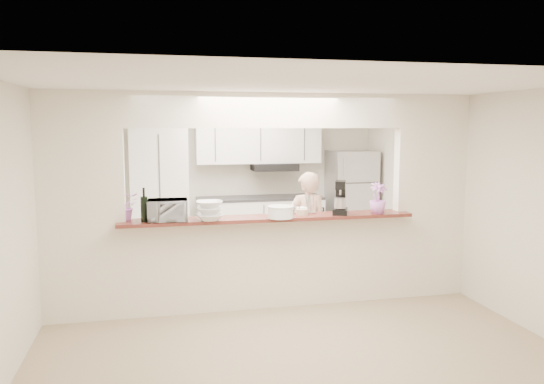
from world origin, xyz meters
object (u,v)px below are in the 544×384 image
object	(u,v)px
refrigerator	(351,200)
person	(307,228)
stand_mixer	(340,199)
toaster_oven	(168,210)

from	to	relation	value
refrigerator	person	bearing A→B (deg)	-125.96
refrigerator	stand_mixer	bearing A→B (deg)	-113.67
stand_mixer	person	xyz separation A→B (m)	(-0.15, 0.88, -0.51)
toaster_oven	person	bearing A→B (deg)	27.84
refrigerator	person	world-z (taller)	refrigerator
person	toaster_oven	bearing A→B (deg)	22.40
toaster_oven	stand_mixer	world-z (taller)	stand_mixer
stand_mixer	person	world-z (taller)	person
stand_mixer	person	distance (m)	1.03
refrigerator	toaster_oven	size ratio (longest dim) A/B	3.96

